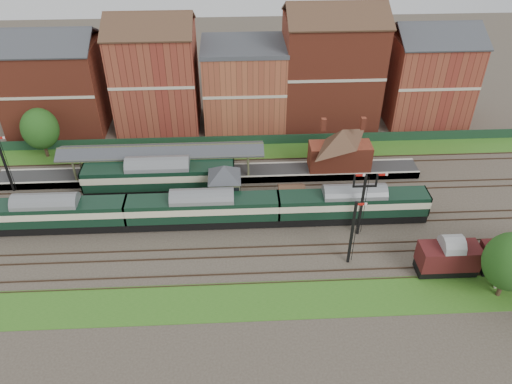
{
  "coord_description": "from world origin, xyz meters",
  "views": [
    {
      "loc": [
        -1.72,
        -45.1,
        37.26
      ],
      "look_at": [
        0.65,
        2.0,
        3.0
      ],
      "focal_mm": 35.0,
      "sensor_mm": 36.0,
      "label": 1
    }
  ],
  "objects_px": {
    "signal_box": "(225,185)",
    "dmu_train": "(203,209)",
    "goods_van_a": "(448,257)",
    "platform_railcar": "(159,177)",
    "semaphore_bracket": "(363,201)"
  },
  "relations": [
    {
      "from": "dmu_train",
      "to": "goods_van_a",
      "type": "xyz_separation_m",
      "value": [
        25.23,
        -9.0,
        -0.26
      ]
    },
    {
      "from": "dmu_train",
      "to": "platform_railcar",
      "type": "bearing_deg",
      "value": 130.79
    },
    {
      "from": "dmu_train",
      "to": "semaphore_bracket",
      "type": "bearing_deg",
      "value": -8.1
    },
    {
      "from": "semaphore_bracket",
      "to": "dmu_train",
      "type": "xyz_separation_m",
      "value": [
        -17.56,
        2.5,
        -2.29
      ]
    },
    {
      "from": "goods_van_a",
      "to": "semaphore_bracket",
      "type": "bearing_deg",
      "value": 139.7
    },
    {
      "from": "signal_box",
      "to": "dmu_train",
      "type": "height_order",
      "value": "signal_box"
    },
    {
      "from": "signal_box",
      "to": "dmu_train",
      "type": "xyz_separation_m",
      "value": [
        -2.52,
        -3.25,
        -0.85
      ]
    },
    {
      "from": "dmu_train",
      "to": "goods_van_a",
      "type": "relative_size",
      "value": 8.63
    },
    {
      "from": "signal_box",
      "to": "platform_railcar",
      "type": "bearing_deg",
      "value": 158.22
    },
    {
      "from": "signal_box",
      "to": "goods_van_a",
      "type": "bearing_deg",
      "value": -28.35
    },
    {
      "from": "platform_railcar",
      "to": "goods_van_a",
      "type": "distance_m",
      "value": 34.51
    },
    {
      "from": "signal_box",
      "to": "platform_railcar",
      "type": "height_order",
      "value": "signal_box"
    },
    {
      "from": "semaphore_bracket",
      "to": "dmu_train",
      "type": "bearing_deg",
      "value": 171.9
    },
    {
      "from": "dmu_train",
      "to": "goods_van_a",
      "type": "bearing_deg",
      "value": -19.63
    },
    {
      "from": "signal_box",
      "to": "goods_van_a",
      "type": "distance_m",
      "value": 25.82
    }
  ]
}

